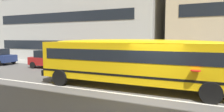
{
  "coord_description": "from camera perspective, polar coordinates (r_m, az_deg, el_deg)",
  "views": [
    {
      "loc": [
        1.76,
        -8.8,
        2.79
      ],
      "look_at": [
        -2.42,
        0.67,
        1.81
      ],
      "focal_mm": 31.03,
      "sensor_mm": 36.0,
      "label": 1
    }
  ],
  "objects": [
    {
      "name": "lane_centreline",
      "position": [
        9.4,
        12.19,
        -11.96
      ],
      "size": [
        110.0,
        0.16,
        0.01
      ],
      "primitive_type": "cube",
      "color": "silver",
      "rests_on": "ground_plane"
    },
    {
      "name": "ground_plane",
      "position": [
        9.4,
        12.19,
        -11.98
      ],
      "size": [
        400.0,
        400.0,
        0.0
      ],
      "primitive_type": "plane",
      "color": "#54514F"
    },
    {
      "name": "apartment_block_far_left",
      "position": [
        29.22,
        -7.03,
        12.95
      ],
      "size": [
        21.81,
        13.62,
        13.3
      ],
      "color": "#B7B7B2",
      "rests_on": "ground_plane"
    },
    {
      "name": "school_bus",
      "position": [
        10.68,
        6.74,
        -0.98
      ],
      "size": [
        12.13,
        2.87,
        2.71
      ],
      "rotation": [
        0.0,
        0.0,
        0.01
      ],
      "color": "yellow",
      "rests_on": "ground_plane"
    },
    {
      "name": "parked_car_red_under_tree",
      "position": [
        18.69,
        -17.84,
        -0.84
      ],
      "size": [
        3.93,
        1.94,
        1.64
      ],
      "rotation": [
        0.0,
        0.0,
        -0.02
      ],
      "color": "maroon",
      "rests_on": "ground_plane"
    },
    {
      "name": "sidewalk_far",
      "position": [
        16.93,
        17.55,
        -4.32
      ],
      "size": [
        120.0,
        3.0,
        0.01
      ],
      "primitive_type": "cube",
      "color": "gray",
      "rests_on": "ground_plane"
    }
  ]
}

